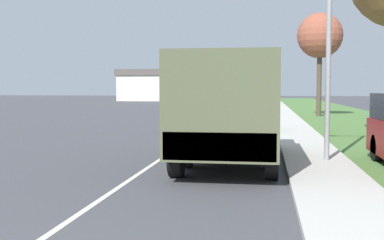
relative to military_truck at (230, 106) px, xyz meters
The scene contains 9 objects.
ground_plane 29.84m from the military_truck, 94.06° to the left, with size 180.00×180.00×0.00m, color #424247.
lane_centre_stripe 29.84m from the military_truck, 94.06° to the left, with size 0.12×120.00×0.00m.
sidewalk_right 29.86m from the military_truck, 85.40° to the left, with size 1.80×120.00×0.12m.
grass_strip_right 30.53m from the military_truck, 77.13° to the left, with size 7.00×120.00×0.02m.
military_truck is the anchor object (origin of this frame).
car_nearest_ahead 10.27m from the military_truck, 91.27° to the left, with size 1.83×4.54×1.74m.
car_second_ahead 24.00m from the military_truck, 99.65° to the left, with size 1.76×4.38×1.72m.
tree_far_right 24.74m from the military_truck, 78.44° to the left, with size 3.35×3.35×7.65m.
building_distant 69.69m from the military_truck, 103.72° to the left, with size 13.86×10.34×5.21m.
Camera 1 is at (3.07, -2.76, 2.10)m, focal length 45.00 mm.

